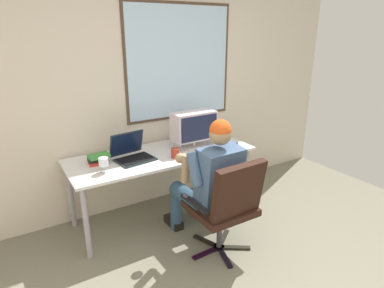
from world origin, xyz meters
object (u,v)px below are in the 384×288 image
(person_seated, at_px, (210,180))
(cd_case, at_px, (227,145))
(laptop, at_px, (131,152))
(office_chair, at_px, (228,203))
(book_stack, at_px, (98,159))
(coffee_mug, at_px, (175,153))
(wine_glass, at_px, (104,163))
(crt_monitor, at_px, (194,126))
(desk, at_px, (162,160))
(desk_speaker, at_px, (209,132))

(person_seated, bearing_deg, cd_case, 40.78)
(person_seated, relative_size, laptop, 3.09)
(office_chair, height_order, laptop, laptop)
(laptop, height_order, book_stack, laptop)
(coffee_mug, bearing_deg, wine_glass, 178.95)
(cd_case, bearing_deg, laptop, 169.99)
(crt_monitor, relative_size, cd_case, 2.70)
(desk, relative_size, wine_glass, 13.88)
(book_stack, bearing_deg, cd_case, -9.74)
(wine_glass, bearing_deg, book_stack, 85.25)
(crt_monitor, height_order, book_stack, crt_monitor)
(wine_glass, bearing_deg, desk, 14.08)
(office_chair, xyz_separation_m, book_stack, (-0.80, 0.97, 0.24))
(desk, distance_m, desk_speaker, 0.72)
(person_seated, height_order, desk_speaker, person_seated)
(cd_case, xyz_separation_m, coffee_mug, (-0.65, -0.02, 0.04))
(wine_glass, bearing_deg, office_chair, -41.62)
(coffee_mug, bearing_deg, person_seated, -76.62)
(person_seated, height_order, laptop, person_seated)
(cd_case, bearing_deg, person_seated, -139.22)
(desk_speaker, relative_size, cd_case, 0.87)
(book_stack, bearing_deg, person_seated, -41.44)
(office_chair, xyz_separation_m, wine_glass, (-0.82, 0.73, 0.29))
(wine_glass, bearing_deg, crt_monitor, 8.61)
(crt_monitor, height_order, desk_speaker, crt_monitor)
(laptop, height_order, wine_glass, laptop)
(wine_glass, distance_m, coffee_mug, 0.71)
(office_chair, bearing_deg, desk_speaker, 63.78)
(desk, relative_size, book_stack, 9.15)
(book_stack, xyz_separation_m, cd_case, (1.34, -0.23, -0.04))
(wine_glass, bearing_deg, laptop, 29.85)
(laptop, bearing_deg, desk_speaker, 7.09)
(wine_glass, xyz_separation_m, book_stack, (0.02, 0.24, -0.05))
(desk, xyz_separation_m, person_seated, (0.17, -0.62, -0.01))
(person_seated, distance_m, desk_speaker, 0.95)
(person_seated, xyz_separation_m, wine_glass, (-0.81, 0.46, 0.18))
(office_chair, xyz_separation_m, coffee_mug, (-0.12, 0.72, 0.24))
(desk, relative_size, person_seated, 1.55)
(desk, xyz_separation_m, book_stack, (-0.63, 0.08, 0.12))
(crt_monitor, relative_size, wine_glass, 3.46)
(coffee_mug, bearing_deg, crt_monitor, 27.64)
(office_chair, height_order, coffee_mug, office_chair)
(desk, xyz_separation_m, coffee_mug, (0.06, -0.18, 0.12))
(wine_glass, height_order, desk_speaker, desk_speaker)
(person_seated, distance_m, wine_glass, 0.95)
(person_seated, bearing_deg, wine_glass, 150.40)
(person_seated, xyz_separation_m, book_stack, (-0.79, 0.70, 0.13))
(laptop, relative_size, desk_speaker, 2.62)
(book_stack, bearing_deg, desk, -6.91)
(laptop, bearing_deg, cd_case, -10.01)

